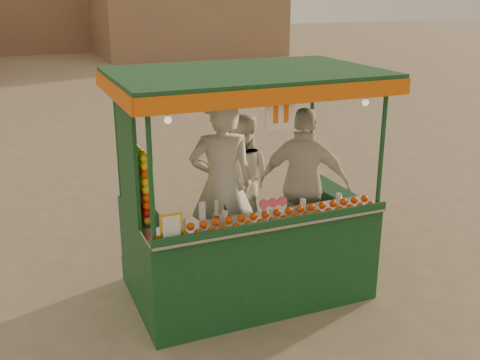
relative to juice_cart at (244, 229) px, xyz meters
name	(u,v)px	position (x,y,z in m)	size (l,w,h in m)	color
ground	(240,298)	(-0.08, -0.07, -0.82)	(90.00, 90.00, 0.00)	#736452
building_right	(185,4)	(6.92, 23.93, 1.68)	(9.00, 6.00, 5.00)	#8F6D51
juice_cart	(244,229)	(0.00, 0.00, 0.00)	(2.79, 1.80, 2.53)	#103C1E
vendor_left	(222,185)	(-0.16, 0.24, 0.45)	(0.80, 0.63, 1.95)	silver
vendor_middle	(240,181)	(0.25, 0.71, 0.30)	(1.02, 0.98, 1.65)	white
vendor_right	(304,184)	(0.81, 0.12, 0.37)	(1.11, 0.96, 1.79)	silver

